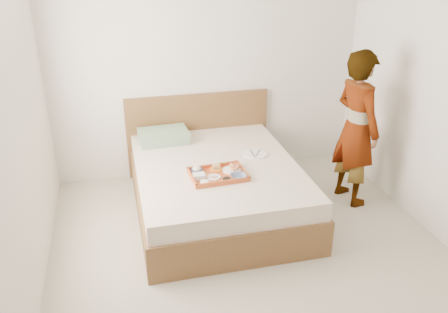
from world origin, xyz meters
TOP-DOWN VIEW (x-y plane):
  - ground at (0.00, 0.00)m, footprint 3.50×4.00m
  - wall_back at (0.00, 2.00)m, footprint 3.50×0.01m
  - wall_left at (-1.75, 0.00)m, footprint 0.01×4.00m
  - bed at (-0.14, 1.00)m, footprint 1.65×2.00m
  - headboard at (-0.14, 1.97)m, footprint 1.65×0.06m
  - pillow at (-0.57, 1.69)m, footprint 0.54×0.39m
  - tray at (-0.18, 0.73)m, footprint 0.53×0.40m
  - prawn_plate at (-0.03, 0.80)m, footprint 0.19×0.19m
  - navy_bowl_big at (-0.01, 0.63)m, footprint 0.15×0.15m
  - sauce_dish at (-0.14, 0.60)m, footprint 0.08×0.08m
  - meat_plate at (-0.23, 0.69)m, footprint 0.13×0.13m
  - bread_plate at (-0.17, 0.85)m, footprint 0.13×0.13m
  - salad_bowl at (-0.36, 0.84)m, footprint 0.12×0.12m
  - plastic_tub at (-0.37, 0.71)m, footprint 0.11×0.09m
  - cheese_round at (-0.34, 0.60)m, footprint 0.08×0.08m
  - dinner_plate at (0.30, 1.13)m, footprint 0.34×0.34m
  - person at (1.29, 0.91)m, footprint 0.49×0.65m

SIDE VIEW (x-z plane):
  - ground at x=0.00m, z-range -0.01..0.01m
  - bed at x=-0.14m, z-range 0.00..0.53m
  - headboard at x=-0.14m, z-range 0.00..0.95m
  - dinner_plate at x=0.30m, z-range 0.53..0.54m
  - meat_plate at x=-0.23m, z-range 0.54..0.55m
  - bread_plate at x=-0.17m, z-range 0.54..0.55m
  - prawn_plate at x=-0.03m, z-range 0.54..0.56m
  - tray at x=-0.18m, z-range 0.53..0.58m
  - cheese_round at x=-0.34m, z-range 0.54..0.57m
  - sauce_dish at x=-0.14m, z-range 0.54..0.57m
  - salad_bowl at x=-0.36m, z-range 0.54..0.58m
  - navy_bowl_big at x=-0.01m, z-range 0.54..0.58m
  - plastic_tub at x=-0.37m, z-range 0.54..0.59m
  - pillow at x=-0.57m, z-range 0.53..0.66m
  - person at x=1.29m, z-range 0.00..1.61m
  - wall_back at x=0.00m, z-range 0.00..2.60m
  - wall_left at x=-1.75m, z-range 0.00..2.60m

